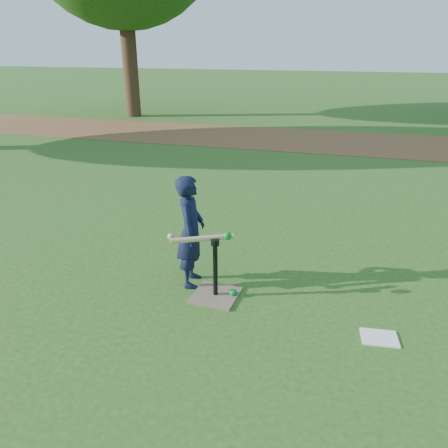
# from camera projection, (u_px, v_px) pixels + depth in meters

# --- Properties ---
(ground) EXTENTS (80.00, 80.00, 0.00)m
(ground) POSITION_uv_depth(u_px,v_px,m) (210.00, 276.00, 4.68)
(ground) COLOR #285116
(ground) RESTS_ON ground
(dirt_strip) EXTENTS (24.00, 3.00, 0.01)m
(dirt_strip) POSITION_uv_depth(u_px,v_px,m) (299.00, 140.00, 11.33)
(dirt_strip) COLOR brown
(dirt_strip) RESTS_ON ground
(child) EXTENTS (0.35, 0.46, 1.15)m
(child) POSITION_uv_depth(u_px,v_px,m) (191.00, 232.00, 4.33)
(child) COLOR black
(child) RESTS_ON ground
(wiffle_ball_ground) EXTENTS (0.08, 0.08, 0.08)m
(wiffle_ball_ground) POSITION_uv_depth(u_px,v_px,m) (233.00, 293.00, 4.28)
(wiffle_ball_ground) COLOR #0B7F25
(wiffle_ball_ground) RESTS_ON ground
(clipboard) EXTENTS (0.32, 0.26, 0.01)m
(clipboard) POSITION_uv_depth(u_px,v_px,m) (379.00, 338.00, 3.68)
(clipboard) COLOR white
(clipboard) RESTS_ON ground
(batting_tee) EXTENTS (0.45, 0.45, 0.61)m
(batting_tee) POSITION_uv_depth(u_px,v_px,m) (215.00, 286.00, 4.26)
(batting_tee) COLOR #76604B
(batting_tee) RESTS_ON ground
(swing_action) EXTENTS (0.61, 0.32, 0.12)m
(swing_action) POSITION_uv_depth(u_px,v_px,m) (204.00, 238.00, 4.07)
(swing_action) COLOR tan
(swing_action) RESTS_ON ground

